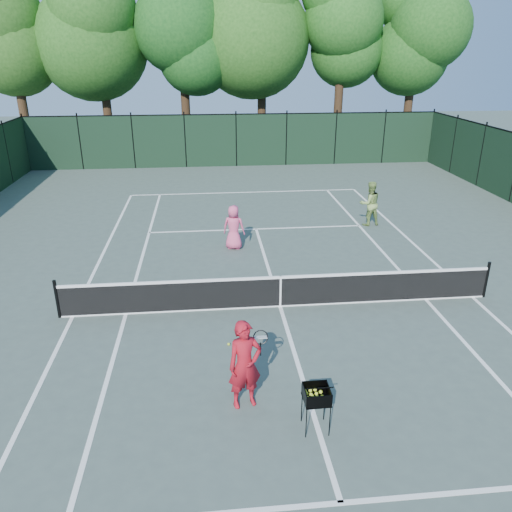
{
  "coord_description": "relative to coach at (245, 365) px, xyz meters",
  "views": [
    {
      "loc": [
        -1.87,
        -11.87,
        6.43
      ],
      "look_at": [
        -0.56,
        1.0,
        1.1
      ],
      "focal_mm": 35.0,
      "sensor_mm": 36.0,
      "label": 1
    }
  ],
  "objects": [
    {
      "name": "coach",
      "position": [
        0.0,
        0.0,
        0.0
      ],
      "size": [
        0.88,
        0.8,
        1.82
      ],
      "rotation": [
        0.0,
        0.0,
        0.25
      ],
      "color": "#A81320",
      "rests_on": "ground"
    },
    {
      "name": "tree_0",
      "position": [
        -11.73,
        25.42,
        7.25
      ],
      "size": [
        6.4,
        6.4,
        13.14
      ],
      "color": "black",
      "rests_on": "ground"
    },
    {
      "name": "player_green",
      "position": [
        5.77,
        10.4,
        -0.03
      ],
      "size": [
        0.95,
        0.8,
        1.76
      ],
      "rotation": [
        0.0,
        0.0,
        3.31
      ],
      "color": "#83A251",
      "rests_on": "ground"
    },
    {
      "name": "fence_far",
      "position": [
        1.27,
        21.92,
        0.59
      ],
      "size": [
        24.0,
        0.05,
        3.0
      ],
      "primitive_type": "cube",
      "color": "black",
      "rests_on": "ground"
    },
    {
      "name": "tree_3",
      "position": [
        3.27,
        26.22,
        8.09
      ],
      "size": [
        7.0,
        7.0,
        14.45
      ],
      "color": "black",
      "rests_on": "ground"
    },
    {
      "name": "ball_hopper",
      "position": [
        1.22,
        -0.81,
        -0.17
      ],
      "size": [
        0.48,
        0.48,
        0.89
      ],
      "rotation": [
        0.0,
        0.0,
        0.03
      ],
      "color": "black",
      "rests_on": "ground"
    },
    {
      "name": "baseline_far",
      "position": [
        1.27,
        15.81,
        -0.91
      ],
      "size": [
        10.97,
        0.1,
        0.01
      ],
      "primitive_type": "cube",
      "color": "white",
      "rests_on": "ground"
    },
    {
      "name": "tennis_net",
      "position": [
        1.27,
        3.92,
        -0.44
      ],
      "size": [
        11.69,
        0.09,
        1.06
      ],
      "color": "black",
      "rests_on": "ground"
    },
    {
      "name": "sideline_doubles_right",
      "position": [
        6.76,
        3.92,
        -0.91
      ],
      "size": [
        0.1,
        23.77,
        0.01
      ],
      "primitive_type": "cube",
      "color": "white",
      "rests_on": "ground"
    },
    {
      "name": "service_line_far",
      "position": [
        1.27,
        10.32,
        -0.91
      ],
      "size": [
        8.23,
        0.1,
        0.01
      ],
      "primitive_type": "cube",
      "color": "white",
      "rests_on": "ground"
    },
    {
      "name": "sideline_singles_left",
      "position": [
        -2.84,
        3.92,
        -0.91
      ],
      "size": [
        0.1,
        23.77,
        0.01
      ],
      "primitive_type": "cube",
      "color": "white",
      "rests_on": "ground"
    },
    {
      "name": "tree_4",
      "position": [
        8.27,
        25.52,
        7.23
      ],
      "size": [
        6.2,
        6.2,
        12.97
      ],
      "color": "black",
      "rests_on": "ground"
    },
    {
      "name": "player_pink",
      "position": [
        0.29,
        8.38,
        -0.13
      ],
      "size": [
        0.87,
        0.69,
        1.56
      ],
      "rotation": [
        0.0,
        0.0,
        2.86
      ],
      "color": "#E65180",
      "rests_on": "ground"
    },
    {
      "name": "tree_1",
      "position": [
        -6.73,
        25.92,
        7.78
      ],
      "size": [
        6.8,
        6.8,
        13.98
      ],
      "color": "black",
      "rests_on": "ground"
    },
    {
      "name": "tree_5",
      "position": [
        13.27,
        26.02,
        6.8
      ],
      "size": [
        5.8,
        5.8,
        12.23
      ],
      "color": "black",
      "rests_on": "ground"
    },
    {
      "name": "sideline_doubles_left",
      "position": [
        -4.21,
        3.92,
        -0.91
      ],
      "size": [
        0.1,
        23.77,
        0.01
      ],
      "primitive_type": "cube",
      "color": "white",
      "rests_on": "ground"
    },
    {
      "name": "ground",
      "position": [
        1.27,
        3.92,
        -0.91
      ],
      "size": [
        90.0,
        90.0,
        0.0
      ],
      "primitive_type": "plane",
      "color": "#435149",
      "rests_on": "ground"
    },
    {
      "name": "service_line_near",
      "position": [
        1.27,
        -2.48,
        -0.91
      ],
      "size": [
        8.23,
        0.1,
        0.01
      ],
      "primitive_type": "cube",
      "color": "white",
      "rests_on": "ground"
    },
    {
      "name": "sideline_singles_right",
      "position": [
        5.39,
        3.92,
        -0.91
      ],
      "size": [
        0.1,
        23.77,
        0.01
      ],
      "primitive_type": "cube",
      "color": "white",
      "rests_on": "ground"
    },
    {
      "name": "center_service_line",
      "position": [
        1.27,
        3.92,
        -0.91
      ],
      "size": [
        0.1,
        12.8,
        0.01
      ],
      "primitive_type": "cube",
      "color": "white",
      "rests_on": "ground"
    },
    {
      "name": "loose_ball_midcourt",
      "position": [
        -0.22,
        2.14,
        -0.88
      ],
      "size": [
        0.07,
        0.07,
        0.07
      ],
      "primitive_type": "sphere",
      "color": "#BED02A",
      "rests_on": "ground"
    },
    {
      "name": "tree_2",
      "position": [
        -1.73,
        25.72,
        6.81
      ],
      "size": [
        6.0,
        6.0,
        12.4
      ],
      "color": "black",
      "rests_on": "ground"
    }
  ]
}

